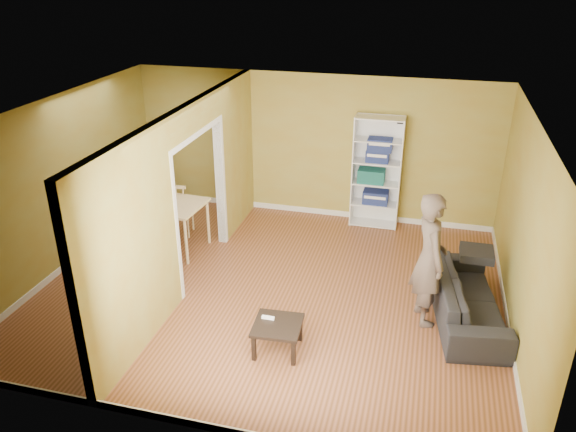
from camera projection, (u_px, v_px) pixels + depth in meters
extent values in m
plane|color=#92553A|center=(271.00, 289.00, 8.16)|extent=(6.50, 6.50, 0.00)
plane|color=white|center=(269.00, 113.00, 7.06)|extent=(6.50, 6.50, 0.00)
plane|color=#9E9C48|center=(313.00, 147.00, 10.02)|extent=(6.50, 0.00, 6.50)
plane|color=#9E9C48|center=(187.00, 324.00, 5.19)|extent=(6.50, 0.00, 6.50)
plane|color=#9E9C48|center=(61.00, 185.00, 8.35)|extent=(0.00, 5.50, 5.50)
plane|color=#9E9C48|center=(525.00, 234.00, 6.87)|extent=(0.00, 5.50, 5.50)
cube|color=black|center=(400.00, 120.00, 9.38)|extent=(0.10, 0.10, 0.10)
imported|color=black|center=(468.00, 292.00, 7.37)|extent=(2.16, 1.17, 0.78)
imported|color=slate|center=(431.00, 248.00, 7.05)|extent=(0.92, 0.81, 2.11)
cube|color=white|center=(353.00, 170.00, 9.81)|extent=(0.02, 0.36, 1.98)
cube|color=white|center=(400.00, 175.00, 9.62)|extent=(0.02, 0.36, 1.98)
cube|color=white|center=(378.00, 169.00, 9.87)|extent=(0.83, 0.02, 1.98)
cube|color=white|center=(373.00, 223.00, 10.12)|extent=(0.79, 0.36, 0.02)
cube|color=white|center=(374.00, 203.00, 9.96)|extent=(0.79, 0.36, 0.02)
cube|color=white|center=(376.00, 183.00, 9.80)|extent=(0.79, 0.36, 0.02)
cube|color=white|center=(377.00, 162.00, 9.63)|extent=(0.79, 0.36, 0.02)
cube|color=white|center=(379.00, 140.00, 9.47)|extent=(0.79, 0.36, 0.02)
cube|color=white|center=(380.00, 118.00, 9.31)|extent=(0.79, 0.36, 0.02)
cube|color=navy|center=(376.00, 197.00, 9.91)|extent=(0.44, 0.29, 0.22)
cube|color=#0A5F3F|center=(371.00, 176.00, 9.76)|extent=(0.46, 0.30, 0.23)
cube|color=navy|center=(378.00, 156.00, 9.59)|extent=(0.39, 0.25, 0.20)
cube|color=#101656|center=(380.00, 144.00, 9.49)|extent=(0.41, 0.27, 0.21)
cube|color=black|center=(278.00, 325.00, 6.74)|extent=(0.57, 0.57, 0.04)
cube|color=black|center=(253.00, 347.00, 6.67)|extent=(0.05, 0.05, 0.34)
cube|color=black|center=(292.00, 354.00, 6.56)|extent=(0.05, 0.05, 0.34)
cube|color=black|center=(265.00, 324.00, 7.08)|extent=(0.05, 0.05, 0.34)
cube|color=black|center=(301.00, 330.00, 6.98)|extent=(0.05, 0.05, 0.34)
cube|color=white|center=(268.00, 318.00, 6.82)|extent=(0.16, 0.04, 0.03)
cube|color=#EDD680|center=(163.00, 204.00, 8.99)|extent=(1.30, 0.86, 0.04)
cylinder|color=#EDD680|center=(120.00, 232.00, 8.96)|extent=(0.05, 0.05, 0.77)
cylinder|color=#EDD680|center=(189.00, 241.00, 8.69)|extent=(0.05, 0.05, 0.77)
cylinder|color=#EDD680|center=(143.00, 213.00, 9.63)|extent=(0.05, 0.05, 0.77)
cylinder|color=#EDD680|center=(208.00, 221.00, 9.35)|extent=(0.05, 0.05, 0.77)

